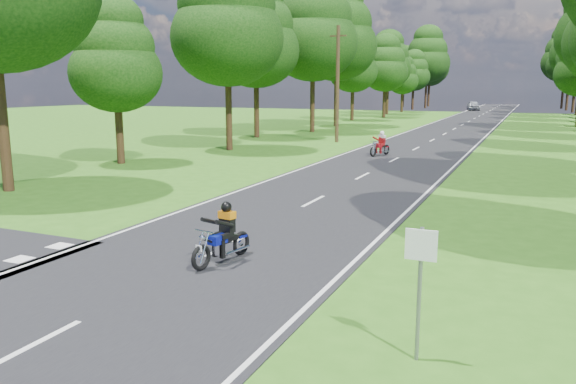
% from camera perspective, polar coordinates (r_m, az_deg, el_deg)
% --- Properties ---
extents(ground, '(160.00, 160.00, 0.00)m').
position_cam_1_polar(ground, '(12.55, -10.86, -7.81)').
color(ground, '#2D5F15').
rests_on(ground, ground).
extents(main_road, '(7.00, 140.00, 0.02)m').
position_cam_1_polar(main_road, '(60.26, 17.30, 6.53)').
color(main_road, black).
rests_on(main_road, ground).
extents(road_markings, '(7.40, 140.00, 0.01)m').
position_cam_1_polar(road_markings, '(58.42, 16.95, 6.45)').
color(road_markings, silver).
rests_on(road_markings, main_road).
extents(treeline, '(40.00, 115.35, 14.78)m').
position_cam_1_polar(treeline, '(70.15, 19.87, 13.66)').
color(treeline, black).
rests_on(treeline, ground).
extents(telegraph_pole, '(1.20, 0.26, 8.00)m').
position_cam_1_polar(telegraph_pole, '(39.87, 5.05, 10.90)').
color(telegraph_pole, '#382616').
rests_on(telegraph_pole, ground).
extents(road_sign, '(0.45, 0.07, 2.00)m').
position_cam_1_polar(road_sign, '(8.27, 13.27, -7.95)').
color(road_sign, slate).
rests_on(road_sign, ground).
extents(rider_near_blue, '(0.83, 1.72, 1.38)m').
position_cam_1_polar(rider_near_blue, '(12.70, -6.77, -4.13)').
color(rider_near_blue, '#0D158F').
rests_on(rider_near_blue, main_road).
extents(rider_far_red, '(1.04, 1.77, 1.40)m').
position_cam_1_polar(rider_far_red, '(32.43, 9.33, 4.90)').
color(rider_far_red, '#A10C1E').
rests_on(rider_far_red, main_road).
extents(distant_car, '(2.61, 4.75, 1.53)m').
position_cam_1_polar(distant_car, '(96.18, 18.31, 8.35)').
color(distant_car, '#A8AAAF').
rests_on(distant_car, main_road).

